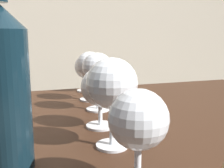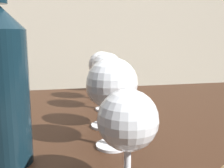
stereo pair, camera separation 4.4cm
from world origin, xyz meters
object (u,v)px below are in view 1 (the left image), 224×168
(wine_glass_cabernet, at_px, (138,123))
(wine_glass_rose, at_px, (86,68))
(wine_glass_amber, at_px, (100,88))
(wine_glass_white, at_px, (112,85))
(wine_glass_port, at_px, (97,70))
(wine_bottle, at_px, (4,85))
(wine_glass_merlot, at_px, (90,66))

(wine_glass_cabernet, bearing_deg, wine_glass_rose, 83.40)
(wine_glass_cabernet, height_order, wine_glass_amber, wine_glass_cabernet)
(wine_glass_white, relative_size, wine_glass_port, 1.04)
(wine_glass_port, distance_m, wine_bottle, 0.33)
(wine_glass_amber, distance_m, wine_glass_rose, 0.38)
(wine_glass_port, distance_m, wine_glass_rose, 0.25)
(wine_glass_merlot, bearing_deg, wine_glass_port, -93.43)
(wine_bottle, bearing_deg, wine_glass_amber, 36.41)
(wine_glass_merlot, xyz_separation_m, wine_glass_rose, (0.02, 0.13, -0.02))
(wine_glass_merlot, height_order, wine_glass_rose, wine_glass_merlot)
(wine_glass_white, height_order, wine_glass_rose, wine_glass_white)
(wine_glass_merlot, height_order, wine_bottle, wine_bottle)
(wine_glass_merlot, bearing_deg, wine_glass_amber, -98.35)
(wine_glass_amber, xyz_separation_m, wine_bottle, (-0.18, -0.13, 0.04))
(wine_glass_white, distance_m, wine_glass_port, 0.24)
(wine_glass_merlot, distance_m, wine_bottle, 0.43)
(wine_glass_rose, bearing_deg, wine_glass_port, -95.83)
(wine_glass_white, height_order, wine_glass_port, wine_glass_white)
(wine_glass_cabernet, relative_size, wine_glass_rose, 1.02)
(wine_glass_white, height_order, wine_glass_amber, wine_glass_white)
(wine_glass_amber, distance_m, wine_glass_merlot, 0.24)
(wine_glass_cabernet, xyz_separation_m, wine_glass_amber, (0.02, 0.24, -0.00))
(wine_glass_rose, bearing_deg, wine_glass_white, -97.35)
(wine_glass_merlot, bearing_deg, wine_bottle, -119.65)
(wine_glass_white, xyz_separation_m, wine_glass_rose, (0.06, 0.48, -0.03))
(wine_glass_amber, bearing_deg, wine_glass_port, 77.40)
(wine_glass_port, xyz_separation_m, wine_glass_merlot, (0.01, 0.11, -0.00))
(wine_glass_amber, bearing_deg, wine_glass_cabernet, -94.09)
(wine_glass_cabernet, xyz_separation_m, wine_glass_rose, (0.07, 0.61, -0.00))
(wine_glass_cabernet, bearing_deg, wine_glass_port, 82.89)
(wine_glass_white, relative_size, wine_glass_merlot, 1.07)
(wine_glass_amber, height_order, wine_glass_rose, same)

